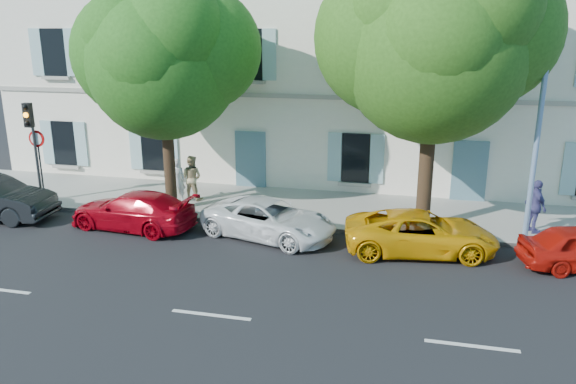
% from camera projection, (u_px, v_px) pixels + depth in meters
% --- Properties ---
extents(ground, '(90.00, 90.00, 0.00)m').
position_uv_depth(ground, '(257.00, 253.00, 17.23)').
color(ground, black).
extents(sidewalk, '(36.00, 4.50, 0.15)m').
position_uv_depth(sidewalk, '(290.00, 207.00, 21.36)').
color(sidewalk, '#A09E96').
rests_on(sidewalk, ground).
extents(kerb, '(36.00, 0.16, 0.16)m').
position_uv_depth(kerb, '(276.00, 226.00, 19.33)').
color(kerb, '#9E998E').
rests_on(kerb, ground).
extents(building, '(28.00, 7.00, 12.00)m').
position_uv_depth(building, '(319.00, 42.00, 25.06)').
color(building, white).
rests_on(building, ground).
extents(car_red_coupe, '(4.61, 2.31, 1.28)m').
position_uv_depth(car_red_coupe, '(133.00, 210.00, 19.14)').
color(car_red_coupe, '#A40412').
rests_on(car_red_coupe, ground).
extents(car_white_coupe, '(4.87, 3.22, 1.24)m').
position_uv_depth(car_white_coupe, '(269.00, 219.00, 18.33)').
color(car_white_coupe, white).
rests_on(car_white_coupe, ground).
extents(car_yellow_supercar, '(4.86, 2.77, 1.28)m').
position_uv_depth(car_yellow_supercar, '(421.00, 233.00, 17.08)').
color(car_yellow_supercar, '#E49D09').
rests_on(car_yellow_supercar, ground).
extents(tree_left, '(5.30, 5.30, 8.21)m').
position_uv_depth(tree_left, '(163.00, 64.00, 19.38)').
color(tree_left, '#3A2819').
rests_on(tree_left, sidewalk).
extents(tree_right, '(5.92, 5.92, 9.12)m').
position_uv_depth(tree_right, '(434.00, 49.00, 17.34)').
color(tree_right, '#3A2819').
rests_on(tree_right, sidewalk).
extents(traffic_light, '(0.30, 0.43, 3.83)m').
position_uv_depth(traffic_light, '(31.00, 131.00, 20.90)').
color(traffic_light, '#383A3D').
rests_on(traffic_light, sidewalk).
extents(road_sign, '(0.64, 0.10, 2.77)m').
position_uv_depth(road_sign, '(38.00, 150.00, 21.31)').
color(road_sign, '#383A3D').
rests_on(road_sign, sidewalk).
extents(street_lamp, '(0.29, 1.76, 8.25)m').
position_uv_depth(street_lamp, '(544.00, 92.00, 16.36)').
color(street_lamp, '#7293BF').
rests_on(street_lamp, sidewalk).
extents(pedestrian_a, '(0.75, 0.66, 1.72)m').
position_uv_depth(pedestrian_a, '(177.00, 181.00, 21.45)').
color(pedestrian_a, white).
rests_on(pedestrian_a, sidewalk).
extents(pedestrian_b, '(0.91, 0.74, 1.76)m').
position_uv_depth(pedestrian_b, '(192.00, 178.00, 21.79)').
color(pedestrian_b, tan).
rests_on(pedestrian_b, sidewalk).
extents(pedestrian_c, '(0.81, 1.13, 1.78)m').
position_uv_depth(pedestrian_c, '(535.00, 207.00, 18.26)').
color(pedestrian_c, '#47457E').
rests_on(pedestrian_c, sidewalk).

